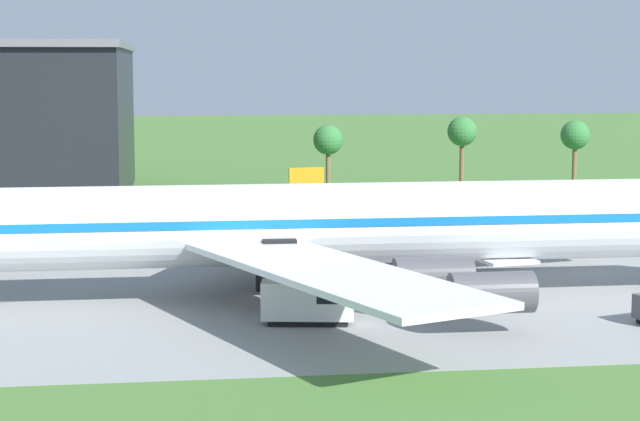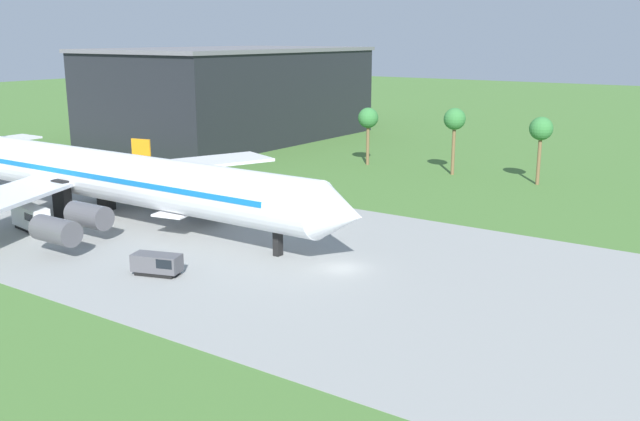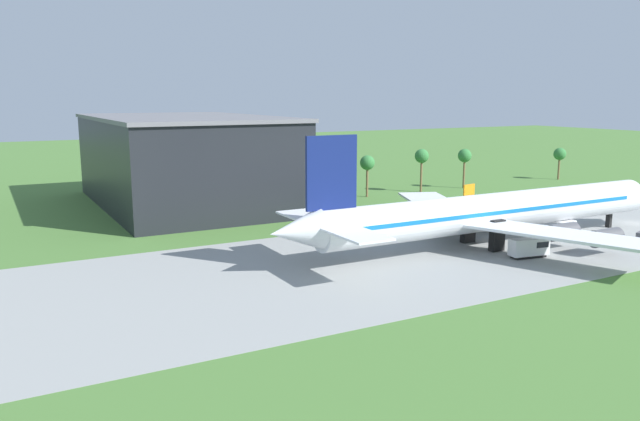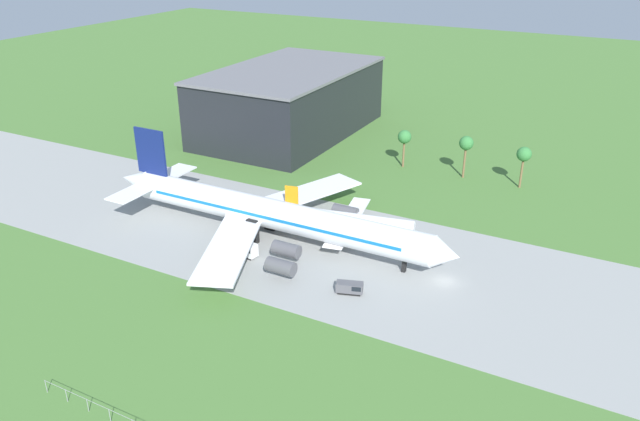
% 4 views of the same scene
% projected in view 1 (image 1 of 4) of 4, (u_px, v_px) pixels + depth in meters
% --- Properties ---
extents(jet_airliner, '(79.87, 57.43, 19.08)m').
position_uv_depth(jet_airliner, '(303.00, 225.00, 86.56)').
color(jet_airliner, white).
rests_on(jet_airliner, ground_plane).
extents(regional_aircraft, '(27.86, 25.26, 9.25)m').
position_uv_depth(regional_aircraft, '(445.00, 236.00, 97.90)').
color(regional_aircraft, white).
rests_on(regional_aircraft, ground_plane).
extents(baggage_tug, '(6.50, 2.98, 2.99)m').
position_uv_depth(baggage_tug, '(310.00, 302.00, 78.35)').
color(baggage_tug, black).
rests_on(baggage_tug, ground_plane).
extents(palm_tree_row, '(70.94, 3.60, 11.09)m').
position_uv_depth(palm_tree_row, '(558.00, 139.00, 142.49)').
color(palm_tree_row, brown).
rests_on(palm_tree_row, ground_plane).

